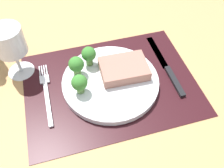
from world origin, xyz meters
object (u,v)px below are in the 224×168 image
knife (168,69)px  wine_glass (10,44)px  steak (124,69)px  fork (46,92)px  plate (110,82)px

knife → wine_glass: wine_glass is taller
steak → knife: bearing=-4.4°
knife → fork: bearing=179.3°
knife → wine_glass: (-37.71, 10.25, 9.31)cm
steak → fork: 20.19cm
wine_glass → plate: bearing=-26.4°
plate → steak: size_ratio=2.07×
plate → knife: size_ratio=1.06×
fork → knife: knife is taller
fork → knife: 32.08cm
knife → wine_glass: bearing=165.7°
plate → steak: 4.72cm
steak → fork: steak is taller
plate → steak: steak is taller
plate → knife: 16.00cm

